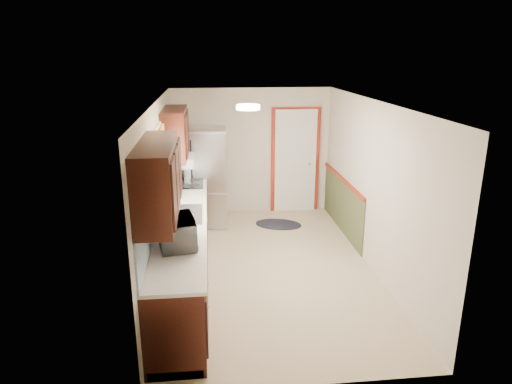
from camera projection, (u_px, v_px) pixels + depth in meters
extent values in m
cube|color=tan|center=(268.00, 267.00, 6.70)|extent=(3.20, 5.20, 0.12)
cube|color=white|center=(269.00, 102.00, 5.99)|extent=(3.20, 5.20, 0.12)
cube|color=beige|center=(251.00, 152.00, 8.72)|extent=(3.20, 0.10, 2.40)
cube|color=beige|center=(307.00, 272.00, 3.97)|extent=(3.20, 0.10, 2.40)
cube|color=beige|center=(159.00, 193.00, 6.20)|extent=(0.10, 5.20, 2.40)
cube|color=beige|center=(373.00, 186.00, 6.50)|extent=(0.10, 5.20, 2.40)
cube|color=#33120B|center=(183.00, 251.00, 6.16)|extent=(0.60, 4.00, 0.90)
cube|color=silver|center=(183.00, 219.00, 6.03)|extent=(0.63, 4.00, 0.04)
cube|color=#5597CE|center=(158.00, 198.00, 5.91)|extent=(0.02, 4.00, 0.55)
cube|color=#33120B|center=(158.00, 180.00, 4.51)|extent=(0.35, 1.40, 0.75)
cube|color=#33120B|center=(175.00, 133.00, 7.07)|extent=(0.35, 1.20, 0.75)
cube|color=white|center=(157.00, 166.00, 5.88)|extent=(0.02, 1.00, 0.90)
cube|color=orange|center=(159.00, 139.00, 5.78)|extent=(0.05, 1.12, 0.24)
cube|color=#B7B7BC|center=(183.00, 215.00, 6.11)|extent=(0.52, 0.82, 0.02)
cube|color=white|center=(180.00, 160.00, 7.26)|extent=(0.45, 0.60, 0.15)
cube|color=maroon|center=(295.00, 161.00, 8.84)|extent=(0.94, 0.05, 2.08)
cube|color=white|center=(295.00, 161.00, 8.82)|extent=(0.80, 0.04, 2.00)
cube|color=#434B2A|center=(342.00, 205.00, 8.00)|extent=(0.02, 2.30, 0.90)
cube|color=maroon|center=(343.00, 180.00, 7.86)|extent=(0.04, 2.30, 0.06)
cylinder|color=#FFD88C|center=(248.00, 107.00, 5.78)|extent=(0.30, 0.30, 0.06)
imported|color=white|center=(177.00, 229.00, 5.10)|extent=(0.44, 0.64, 0.39)
cube|color=#B7B7BC|center=(206.00, 177.00, 8.17)|extent=(0.76, 0.72, 1.76)
cylinder|color=black|center=(192.00, 188.00, 7.81)|extent=(0.02, 0.02, 1.23)
ellipsoid|color=black|center=(278.00, 224.00, 8.35)|extent=(0.97, 0.78, 0.01)
cube|color=black|center=(187.00, 183.00, 7.54)|extent=(0.54, 0.64, 0.02)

